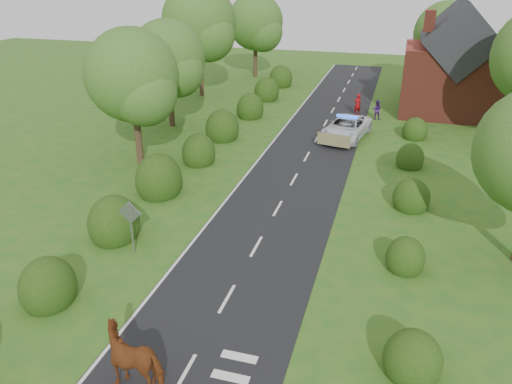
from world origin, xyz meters
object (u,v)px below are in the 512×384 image
(road_sign, at_px, (130,220))
(pedestrian_purple, at_px, (377,110))
(police_van, at_px, (346,128))
(cow, at_px, (137,359))
(pedestrian_red, at_px, (358,104))

(road_sign, bearing_deg, pedestrian_purple, 70.12)
(police_van, xyz_separation_m, pedestrian_purple, (1.79, 5.66, 0.01))
(road_sign, bearing_deg, police_van, 69.42)
(cow, distance_m, pedestrian_purple, 31.23)
(cow, distance_m, pedestrian_red, 31.90)
(police_van, distance_m, pedestrian_purple, 5.94)
(road_sign, relative_size, pedestrian_red, 1.42)
(pedestrian_purple, bearing_deg, road_sign, 70.66)
(road_sign, height_order, police_van, road_sign)
(road_sign, height_order, cow, road_sign)
(pedestrian_red, relative_size, pedestrian_purple, 1.13)
(cow, bearing_deg, pedestrian_purple, 168.94)
(police_van, height_order, pedestrian_red, pedestrian_red)
(road_sign, relative_size, pedestrian_purple, 1.60)
(cow, relative_size, pedestrian_purple, 1.48)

